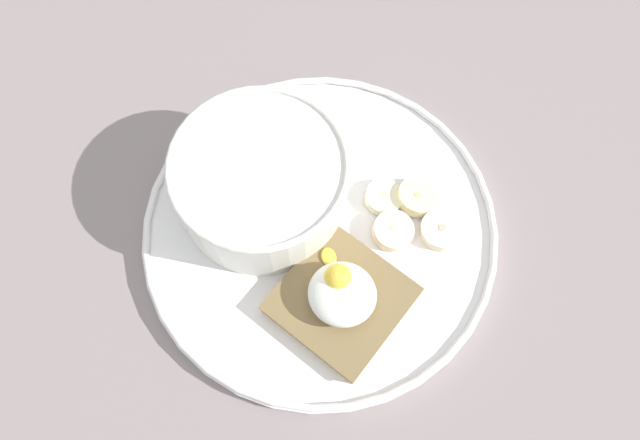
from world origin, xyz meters
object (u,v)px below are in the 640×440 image
at_px(toast_slice, 341,300).
at_px(banana_slice_front, 393,231).
at_px(oatmeal_bowl, 261,181).
at_px(banana_slice_right, 384,197).
at_px(poached_egg, 342,292).
at_px(banana_slice_left, 441,230).
at_px(banana_slice_back, 417,197).

bearing_deg(toast_slice, banana_slice_front, -101.15).
bearing_deg(banana_slice_front, oatmeal_bowl, 7.92).
xyz_separation_m(banana_slice_front, banana_slice_right, (0.02, -0.03, -0.00)).
relative_size(oatmeal_bowl, banana_slice_right, 3.12).
height_order(poached_egg, banana_slice_left, poached_egg).
distance_m(oatmeal_bowl, toast_slice, 0.12).
xyz_separation_m(toast_slice, banana_slice_left, (-0.05, -0.09, -0.00)).
bearing_deg(oatmeal_bowl, banana_slice_right, -156.23).
relative_size(toast_slice, banana_slice_front, 3.17).
xyz_separation_m(poached_egg, banana_slice_left, (-0.05, -0.09, -0.02)).
bearing_deg(banana_slice_left, poached_egg, 60.00).
relative_size(poached_egg, banana_slice_front, 1.75).
bearing_deg(banana_slice_right, toast_slice, 92.76).
relative_size(banana_slice_left, banana_slice_back, 0.86).
distance_m(oatmeal_bowl, banana_slice_right, 0.11).
bearing_deg(banana_slice_left, banana_slice_front, 27.19).
bearing_deg(toast_slice, banana_slice_right, -87.24).
distance_m(banana_slice_front, banana_slice_back, 0.04).
xyz_separation_m(banana_slice_left, banana_slice_right, (0.05, -0.01, -0.00)).
distance_m(toast_slice, poached_egg, 0.02).
distance_m(banana_slice_left, banana_slice_right, 0.06).
distance_m(poached_egg, banana_slice_left, 0.11).
xyz_separation_m(banana_slice_front, banana_slice_left, (-0.04, -0.02, -0.00)).
height_order(oatmeal_bowl, toast_slice, oatmeal_bowl).
bearing_deg(banana_slice_right, banana_slice_back, -155.73).
distance_m(oatmeal_bowl, banana_slice_front, 0.12).
height_order(toast_slice, banana_slice_right, toast_slice).
height_order(oatmeal_bowl, banana_slice_front, oatmeal_bowl).
bearing_deg(banana_slice_back, banana_slice_right, 24.27).
xyz_separation_m(oatmeal_bowl, banana_slice_front, (-0.11, -0.02, -0.02)).
bearing_deg(banana_slice_back, banana_slice_front, 79.96).
bearing_deg(poached_egg, banana_slice_left, -120.00).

